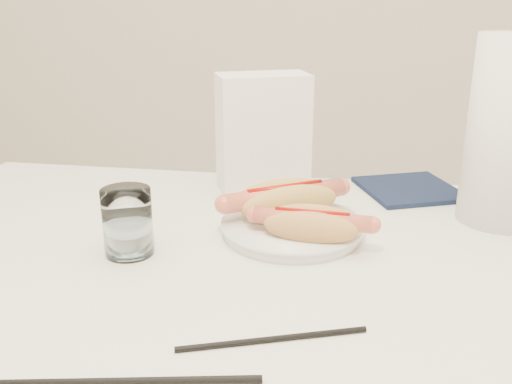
% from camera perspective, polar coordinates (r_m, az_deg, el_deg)
% --- Properties ---
extents(table, '(1.20, 0.80, 0.75)m').
position_cam_1_polar(table, '(0.75, 0.43, -12.27)').
color(table, white).
rests_on(table, ground).
extents(plate, '(0.25, 0.25, 0.02)m').
position_cam_1_polar(plate, '(0.82, 3.67, -3.79)').
color(plate, white).
rests_on(plate, table).
extents(hotdog_left, '(0.18, 0.15, 0.05)m').
position_cam_1_polar(hotdog_left, '(0.84, 2.94, -0.84)').
color(hotdog_left, tan).
rests_on(hotdog_left, plate).
extents(hotdog_right, '(0.16, 0.07, 0.04)m').
position_cam_1_polar(hotdog_right, '(0.77, 5.65, -3.26)').
color(hotdog_right, tan).
rests_on(hotdog_right, plate).
extents(water_glass, '(0.07, 0.07, 0.09)m').
position_cam_1_polar(water_glass, '(0.77, -12.83, -2.96)').
color(water_glass, silver).
rests_on(water_glass, table).
extents(chopstick_near, '(0.24, 0.06, 0.01)m').
position_cam_1_polar(chopstick_near, '(0.55, -13.11, -18.15)').
color(chopstick_near, black).
rests_on(chopstick_near, table).
extents(chopstick_far, '(0.19, 0.07, 0.01)m').
position_cam_1_polar(chopstick_far, '(0.59, 1.71, -14.61)').
color(chopstick_far, black).
rests_on(chopstick_far, table).
extents(napkin_box, '(0.17, 0.14, 0.20)m').
position_cam_1_polar(napkin_box, '(0.99, 0.69, 5.96)').
color(napkin_box, white).
rests_on(napkin_box, table).
extents(navy_napkin, '(0.20, 0.20, 0.01)m').
position_cam_1_polar(navy_napkin, '(1.04, 15.18, 0.28)').
color(navy_napkin, '#101932').
rests_on(navy_napkin, table).
extents(paper_towel_roll, '(0.14, 0.14, 0.28)m').
position_cam_1_polar(paper_towel_roll, '(0.92, 24.29, 5.58)').
color(paper_towel_roll, white).
rests_on(paper_towel_roll, table).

